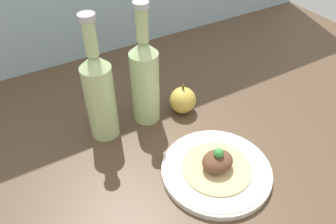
# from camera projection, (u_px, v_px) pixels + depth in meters

# --- Properties ---
(ground_plane) EXTENTS (1.80, 1.10, 0.04)m
(ground_plane) POSITION_uv_depth(u_px,v_px,m) (181.00, 156.00, 0.79)
(ground_plane) COLOR brown
(plate) EXTENTS (0.24, 0.24, 0.02)m
(plate) POSITION_uv_depth(u_px,v_px,m) (216.00, 170.00, 0.72)
(plate) COLOR silver
(plate) RESTS_ON ground_plane
(plated_food) EXTENTS (0.15, 0.15, 0.06)m
(plated_food) POSITION_uv_depth(u_px,v_px,m) (217.00, 163.00, 0.70)
(plated_food) COLOR #D6BC7F
(plated_food) RESTS_ON plate
(cider_bottle_left) EXTENTS (0.07, 0.07, 0.31)m
(cider_bottle_left) POSITION_uv_depth(u_px,v_px,m) (99.00, 94.00, 0.74)
(cider_bottle_left) COLOR #B7D18E
(cider_bottle_left) RESTS_ON ground_plane
(cider_bottle_right) EXTENTS (0.07, 0.07, 0.31)m
(cider_bottle_right) POSITION_uv_depth(u_px,v_px,m) (145.00, 79.00, 0.79)
(cider_bottle_right) COLOR #B7D18E
(cider_bottle_right) RESTS_ON ground_plane
(apple) EXTENTS (0.07, 0.07, 0.08)m
(apple) POSITION_uv_depth(u_px,v_px,m) (183.00, 100.00, 0.87)
(apple) COLOR gold
(apple) RESTS_ON ground_plane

